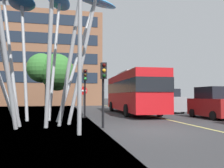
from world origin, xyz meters
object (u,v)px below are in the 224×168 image
object	(u,v)px
car_parked_mid	(213,104)
no_entry_sign	(83,97)
traffic_light_kerb_far	(85,83)
traffic_light_island_mid	(80,82)
car_parked_far	(167,101)
traffic_light_kerb_near	(103,80)
street_lamp	(87,21)
red_bus	(133,91)

from	to	relation	value
car_parked_mid	no_entry_sign	distance (m)	9.19
traffic_light_kerb_far	traffic_light_island_mid	size ratio (longest dim) A/B	0.91
traffic_light_island_mid	car_parked_mid	world-z (taller)	traffic_light_island_mid
no_entry_sign	car_parked_far	bearing A→B (deg)	24.92
car_parked_far	no_entry_sign	bearing A→B (deg)	-155.08
traffic_light_kerb_near	car_parked_far	bearing A→B (deg)	50.20
traffic_light_kerb_near	traffic_light_kerb_far	xyz separation A→B (m)	(-0.38, 5.32, 0.17)
traffic_light_kerb_far	no_entry_sign	world-z (taller)	traffic_light_kerb_far
street_lamp	no_entry_sign	xyz separation A→B (m)	(0.52, 7.29, -3.17)
traffic_light_island_mid	street_lamp	bearing A→B (deg)	-92.94
traffic_light_kerb_near	car_parked_mid	xyz separation A→B (m)	(8.38, 3.16, -1.31)
car_parked_mid	red_bus	bearing A→B (deg)	129.28
red_bus	traffic_light_kerb_near	distance (m)	9.34
traffic_light_kerb_far	street_lamp	world-z (taller)	street_lamp
car_parked_far	no_entry_sign	world-z (taller)	no_entry_sign
car_parked_far	street_lamp	size ratio (longest dim) A/B	0.61
traffic_light_kerb_far	street_lamp	size ratio (longest dim) A/B	0.47
red_bus	no_entry_sign	bearing A→B (deg)	-148.44
car_parked_mid	no_entry_sign	xyz separation A→B (m)	(-8.86, 2.39, 0.49)
no_entry_sign	traffic_light_kerb_near	bearing A→B (deg)	-85.10
red_bus	no_entry_sign	xyz separation A→B (m)	(-4.60, -2.82, -0.50)
traffic_light_island_mid	car_parked_far	size ratio (longest dim) A/B	0.84
traffic_light_kerb_far	traffic_light_kerb_near	bearing A→B (deg)	-85.94
traffic_light_island_mid	car_parked_mid	distance (m)	10.19
traffic_light_kerb_near	traffic_light_island_mid	distance (m)	7.87
red_bus	no_entry_sign	world-z (taller)	red_bus
traffic_light_island_mid	car_parked_far	xyz separation A→B (m)	(8.35, 1.57, -1.69)
traffic_light_kerb_near	car_parked_mid	distance (m)	9.05
car_parked_mid	street_lamp	xyz separation A→B (m)	(-9.38, -4.90, 3.66)
traffic_light_island_mid	car_parked_mid	size ratio (longest dim) A/B	0.97
red_bus	street_lamp	xyz separation A→B (m)	(-5.12, -10.11, 2.67)
traffic_light_kerb_near	red_bus	bearing A→B (deg)	63.80
red_bus	traffic_light_island_mid	bearing A→B (deg)	-173.48
car_parked_mid	traffic_light_island_mid	bearing A→B (deg)	152.21
red_bus	traffic_light_kerb_far	xyz separation A→B (m)	(-4.50, -3.05, 0.50)
traffic_light_kerb_far	no_entry_sign	size ratio (longest dim) A/B	1.53
traffic_light_kerb_far	street_lamp	xyz separation A→B (m)	(-0.62, -7.06, 2.17)
traffic_light_kerb_far	car_parked_far	xyz separation A→B (m)	(8.22, 4.10, -1.46)
traffic_light_kerb_near	car_parked_mid	bearing A→B (deg)	20.66
traffic_light_kerb_near	traffic_light_kerb_far	bearing A→B (deg)	94.06
street_lamp	traffic_light_kerb_far	bearing A→B (deg)	84.99
car_parked_mid	car_parked_far	distance (m)	6.28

